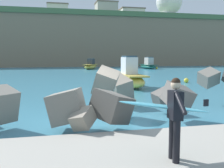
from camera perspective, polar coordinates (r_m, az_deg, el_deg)
The scene contains 14 objects.
ground_plane at distance 9.57m, azimuth -1.07°, elevation -8.72°, with size 400.00×400.00×0.00m, color teal.
walkway_path at distance 5.88m, azimuth 7.26°, elevation -17.31°, with size 48.00×4.40×0.24m, color #9E998E.
breakwater_jetty at distance 10.45m, azimuth 4.30°, elevation -1.37°, with size 32.62×6.26×2.43m.
surfer_with_board at distance 5.68m, azimuth 13.05°, elevation -5.98°, with size 2.11×1.24×1.78m.
boat_near_right at distance 49.78m, azimuth -4.76°, elevation 4.04°, with size 4.00×6.03×2.02m.
boat_mid_left at distance 20.55m, azimuth 4.04°, elevation 1.45°, with size 1.68×4.95×2.50m.
boat_mid_centre at distance 51.88m, azimuth 7.98°, elevation 4.14°, with size 2.37×6.33×2.33m.
mooring_buoy_inner at distance 50.05m, azimuth 9.83°, elevation 3.49°, with size 0.44×0.44×0.44m.
mooring_buoy_middle at distance 24.95m, azimuth 16.08°, elevation 0.76°, with size 0.44×0.44×0.44m.
headland_bluff at distance 80.27m, azimuth 2.51°, elevation 9.09°, with size 100.88×34.72×13.14m.
radar_dome at distance 92.01m, azimuth 12.49°, elevation 16.75°, with size 8.59×8.59×11.69m.
station_building_west at distance 75.93m, azimuth -1.31°, elevation 15.95°, with size 6.02×5.49×4.49m.
station_building_central at distance 83.15m, azimuth 4.35°, elevation 14.91°, with size 7.38×5.47×4.03m.
station_building_east at distance 81.16m, azimuth -11.93°, elevation 15.19°, with size 6.13×7.11×4.51m.
Camera 1 is at (-1.88, -9.06, 2.45)m, focal length 41.38 mm.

